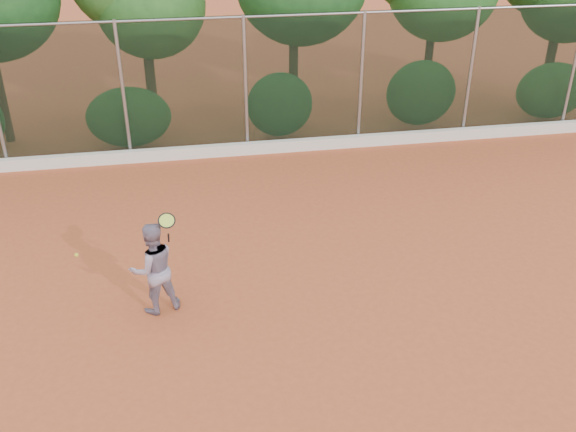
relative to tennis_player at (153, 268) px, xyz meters
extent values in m
plane|color=#A94C28|center=(2.34, -0.42, -0.81)|extent=(80.00, 80.00, 0.00)
cube|color=silver|center=(2.34, 6.40, -0.66)|extent=(24.00, 0.20, 0.30)
imported|color=gray|center=(0.00, 0.00, 0.00)|extent=(0.94, 0.83, 1.62)
cube|color=black|center=(2.34, 6.58, 0.94)|extent=(24.00, 0.01, 3.50)
cylinder|color=gray|center=(2.34, 6.58, 2.64)|extent=(24.00, 0.06, 0.06)
cylinder|color=gray|center=(-0.66, 6.58, 0.94)|extent=(0.09, 0.09, 3.50)
cylinder|color=gray|center=(2.34, 6.58, 0.94)|extent=(0.09, 0.09, 3.50)
cylinder|color=gray|center=(5.34, 6.58, 0.94)|extent=(0.09, 0.09, 3.50)
cylinder|color=gray|center=(8.34, 6.58, 0.94)|extent=(0.09, 0.09, 3.50)
cylinder|color=gray|center=(11.34, 6.58, 0.94)|extent=(0.09, 0.09, 3.50)
cylinder|color=#482C1B|center=(-3.96, 8.48, 0.64)|extent=(0.24, 0.24, 2.90)
cylinder|color=#432A19|center=(-0.06, 8.88, 0.39)|extent=(0.28, 0.28, 2.40)
ellipsoid|color=#23551D|center=(0.14, 8.78, 2.59)|extent=(2.90, 2.40, 2.80)
cylinder|color=#3B2916|center=(3.94, 8.58, 0.69)|extent=(0.26, 0.26, 3.00)
cylinder|color=#3A2416|center=(8.04, 8.78, 0.54)|extent=(0.24, 0.24, 2.70)
cylinder|color=#402918|center=(11.74, 8.38, 0.44)|extent=(0.28, 0.28, 2.50)
ellipsoid|color=#306D29|center=(-0.66, 7.38, 0.04)|extent=(2.20, 1.16, 1.60)
ellipsoid|color=#296C29|center=(3.34, 7.38, 0.14)|extent=(1.80, 1.04, 1.76)
ellipsoid|color=#2E6B28|center=(7.34, 7.38, 0.24)|extent=(2.00, 1.10, 1.84)
ellipsoid|color=#36742C|center=(11.34, 7.38, 0.09)|extent=(2.16, 1.12, 1.64)
cylinder|color=black|center=(0.29, 0.03, 0.53)|extent=(0.04, 0.19, 0.25)
torus|color=black|center=(0.29, -0.03, 0.88)|extent=(0.29, 0.26, 0.18)
cylinder|color=#B9D13D|center=(0.29, -0.03, 0.88)|extent=(0.25, 0.21, 0.14)
sphere|color=gold|center=(-1.11, -0.20, 0.50)|extent=(0.06, 0.06, 0.06)
camera|label=1|loc=(0.61, -9.04, 5.73)|focal=40.00mm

